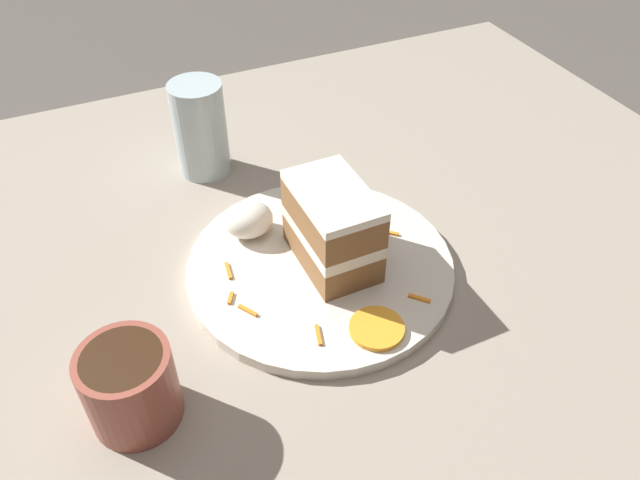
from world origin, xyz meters
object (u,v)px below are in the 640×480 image
(orange_garnish, at_px, (377,328))
(cake_slice, at_px, (333,227))
(drinking_glass, at_px, (201,135))
(coffee_mug, at_px, (130,384))
(cream_dollop, at_px, (249,220))
(plate, at_px, (320,267))

(orange_garnish, bearing_deg, cake_slice, 88.37)
(drinking_glass, distance_m, coffee_mug, 0.39)
(cream_dollop, height_order, orange_garnish, cream_dollop)
(orange_garnish, xyz_separation_m, drinking_glass, (-0.07, 0.36, 0.04))
(cake_slice, distance_m, orange_garnish, 0.12)
(orange_garnish, bearing_deg, coffee_mug, 176.89)
(plate, distance_m, coffee_mug, 0.25)
(cake_slice, height_order, cream_dollop, cake_slice)
(cream_dollop, xyz_separation_m, coffee_mug, (-0.17, -0.18, 0.01))
(drinking_glass, height_order, coffee_mug, drinking_glass)
(plate, xyz_separation_m, cake_slice, (0.01, -0.00, 0.06))
(drinking_glass, bearing_deg, cream_dollop, -87.99)
(plate, xyz_separation_m, orange_garnish, (0.01, -0.11, 0.01))
(cake_slice, xyz_separation_m, orange_garnish, (-0.00, -0.11, -0.05))
(cake_slice, bearing_deg, coffee_mug, -158.34)
(cream_dollop, bearing_deg, orange_garnish, -71.19)
(plate, distance_m, orange_garnish, 0.11)
(cream_dollop, height_order, coffee_mug, coffee_mug)
(plate, relative_size, cake_slice, 2.60)
(drinking_glass, xyz_separation_m, coffee_mug, (-0.17, -0.35, -0.01))
(cake_slice, height_order, orange_garnish, cake_slice)
(plate, bearing_deg, cream_dollop, 123.99)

